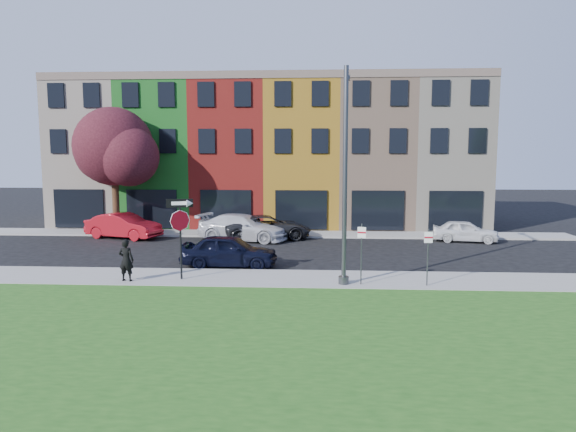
# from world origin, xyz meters

# --- Properties ---
(ground) EXTENTS (120.00, 120.00, 0.00)m
(ground) POSITION_xyz_m (0.00, 0.00, 0.00)
(ground) COLOR black
(ground) RESTS_ON ground
(sidewalk_near) EXTENTS (40.00, 3.00, 0.12)m
(sidewalk_near) POSITION_xyz_m (2.00, 3.00, 0.06)
(sidewalk_near) COLOR gray
(sidewalk_near) RESTS_ON ground
(sidewalk_far) EXTENTS (40.00, 2.40, 0.12)m
(sidewalk_far) POSITION_xyz_m (-3.00, 15.00, 0.06)
(sidewalk_far) COLOR gray
(sidewalk_far) RESTS_ON ground
(rowhouse_block) EXTENTS (30.00, 10.12, 10.00)m
(rowhouse_block) POSITION_xyz_m (-2.50, 21.18, 4.99)
(rowhouse_block) COLOR beige
(rowhouse_block) RESTS_ON ground
(stop_sign) EXTENTS (1.01, 0.37, 3.25)m
(stop_sign) POSITION_xyz_m (-4.39, 2.55, 2.43)
(stop_sign) COLOR black
(stop_sign) RESTS_ON sidewalk_near
(man) EXTENTS (0.69, 0.53, 1.68)m
(man) POSITION_xyz_m (-6.49, 2.14, 0.96)
(man) COLOR black
(man) RESTS_ON sidewalk_near
(sedan_near) EXTENTS (2.05, 4.50, 1.49)m
(sedan_near) POSITION_xyz_m (-2.94, 5.44, 0.75)
(sedan_near) COLOR black
(sedan_near) RESTS_ON ground
(parked_car_red) EXTENTS (4.24, 5.62, 1.55)m
(parked_car_red) POSITION_xyz_m (-10.81, 13.10, 0.78)
(parked_car_red) COLOR maroon
(parked_car_red) RESTS_ON ground
(parked_car_silver) EXTENTS (4.68, 6.44, 1.58)m
(parked_car_silver) POSITION_xyz_m (-3.38, 12.74, 0.79)
(parked_car_silver) COLOR silver
(parked_car_silver) RESTS_ON ground
(parked_car_dark) EXTENTS (4.97, 6.47, 1.48)m
(parked_car_dark) POSITION_xyz_m (-1.96, 13.26, 0.74)
(parked_car_dark) COLOR black
(parked_car_dark) RESTS_ON ground
(parked_car_white) EXTENTS (2.89, 4.31, 1.28)m
(parked_car_white) POSITION_xyz_m (9.79, 13.04, 0.64)
(parked_car_white) COLOR white
(parked_car_white) RESTS_ON ground
(street_lamp) EXTENTS (0.48, 2.58, 8.28)m
(street_lamp) POSITION_xyz_m (2.12, 2.36, 4.29)
(street_lamp) COLOR #414346
(street_lamp) RESTS_ON sidewalk_near
(parking_sign_a) EXTENTS (0.32, 0.12, 2.36)m
(parking_sign_a) POSITION_xyz_m (2.77, 2.14, 1.58)
(parking_sign_a) COLOR #414346
(parking_sign_a) RESTS_ON sidewalk_near
(parking_sign_b) EXTENTS (0.32, 0.08, 2.18)m
(parking_sign_b) POSITION_xyz_m (5.29, 2.09, 1.48)
(parking_sign_b) COLOR #414346
(parking_sign_b) RESTS_ON sidewalk_near
(tree_purple) EXTENTS (5.94, 5.19, 7.98)m
(tree_purple) POSITION_xyz_m (-11.73, 14.63, 5.49)
(tree_purple) COLOR black
(tree_purple) RESTS_ON sidewalk_far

